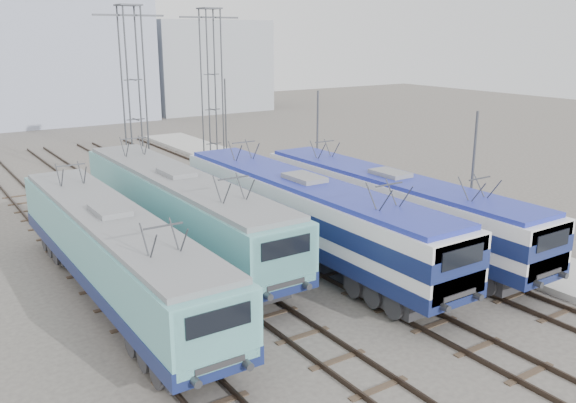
# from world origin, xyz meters

# --- Properties ---
(ground) EXTENTS (160.00, 160.00, 0.00)m
(ground) POSITION_xyz_m (0.00, 0.00, 0.00)
(ground) COLOR #514C47
(platform) EXTENTS (4.00, 70.00, 0.30)m
(platform) POSITION_xyz_m (10.20, 8.00, 0.15)
(platform) COLOR #9E9E99
(platform) RESTS_ON ground
(locomotive_far_left) EXTENTS (2.85, 18.01, 3.39)m
(locomotive_far_left) POSITION_xyz_m (-6.75, 6.33, 2.24)
(locomotive_far_left) COLOR #141F4F
(locomotive_far_left) RESTS_ON ground
(locomotive_center_left) EXTENTS (2.99, 18.87, 3.55)m
(locomotive_center_left) POSITION_xyz_m (-2.25, 10.29, 2.34)
(locomotive_center_left) COLOR #141F4F
(locomotive_center_left) RESTS_ON ground
(locomotive_center_right) EXTENTS (2.97, 18.76, 3.53)m
(locomotive_center_right) POSITION_xyz_m (2.25, 6.16, 2.39)
(locomotive_center_right) COLOR #141F4F
(locomotive_center_right) RESTS_ON ground
(locomotive_far_right) EXTENTS (2.82, 17.82, 3.35)m
(locomotive_far_right) POSITION_xyz_m (6.75, 5.28, 2.28)
(locomotive_far_right) COLOR #141F4F
(locomotive_far_right) RESTS_ON ground
(catenary_tower_west) EXTENTS (4.50, 1.20, 12.00)m
(catenary_tower_west) POSITION_xyz_m (0.00, 22.00, 6.64)
(catenary_tower_west) COLOR #3F4247
(catenary_tower_west) RESTS_ON ground
(catenary_tower_east) EXTENTS (4.50, 1.20, 12.00)m
(catenary_tower_east) POSITION_xyz_m (6.50, 24.00, 6.64)
(catenary_tower_east) COLOR #3F4247
(catenary_tower_east) RESTS_ON ground
(mast_front) EXTENTS (0.12, 0.12, 7.00)m
(mast_front) POSITION_xyz_m (8.60, 2.00, 3.50)
(mast_front) COLOR #3F4247
(mast_front) RESTS_ON ground
(mast_mid) EXTENTS (0.12, 0.12, 7.00)m
(mast_mid) POSITION_xyz_m (8.60, 14.00, 3.50)
(mast_mid) COLOR #3F4247
(mast_mid) RESTS_ON ground
(mast_rear) EXTENTS (0.12, 0.12, 7.00)m
(mast_rear) POSITION_xyz_m (8.60, 26.00, 3.50)
(mast_rear) COLOR #3F4247
(mast_rear) RESTS_ON ground
(safety_cone) EXTENTS (0.29, 0.29, 0.61)m
(safety_cone) POSITION_xyz_m (8.64, -1.26, 0.60)
(safety_cone) COLOR orange
(safety_cone) RESTS_ON platform
(building_center) EXTENTS (22.00, 14.00, 18.00)m
(building_center) POSITION_xyz_m (4.00, 62.00, 9.00)
(building_center) COLOR #949DB5
(building_center) RESTS_ON ground
(building_east) EXTENTS (16.00, 12.00, 12.00)m
(building_east) POSITION_xyz_m (24.00, 62.00, 6.00)
(building_east) COLOR #8D949D
(building_east) RESTS_ON ground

